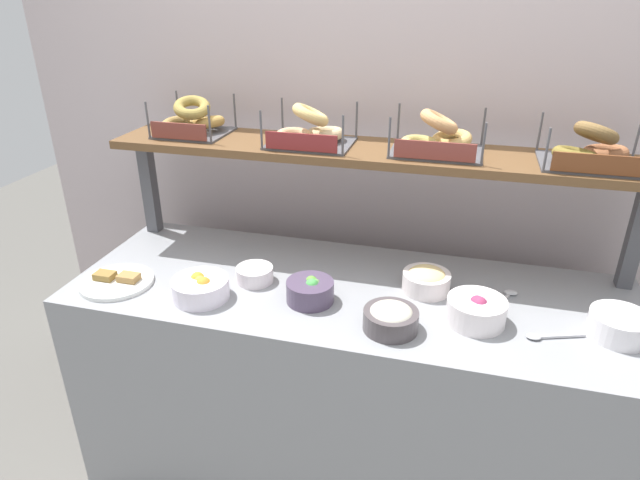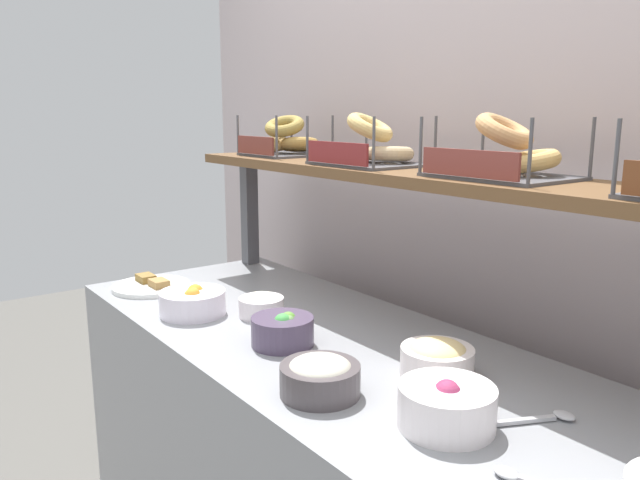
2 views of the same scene
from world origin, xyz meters
name	(u,v)px [view 2 (image 2 of 2)]	position (x,y,z in m)	size (l,w,h in m)	color
back_wall	(493,193)	(0.00, 0.55, 1.20)	(3.16, 0.06, 2.40)	#BFAEB0
shelf_riser_left	(249,213)	(-0.92, 0.27, 1.05)	(0.05, 0.05, 0.40)	#4C4C51
upper_shelf	(426,176)	(0.00, 0.27, 1.26)	(1.92, 0.32, 0.03)	brown
bowl_egg_salad	(437,358)	(0.25, 0.06, 0.89)	(0.16, 0.16, 0.09)	white
bowl_cream_cheese	(261,305)	(-0.34, -0.04, 0.88)	(0.13, 0.13, 0.07)	white
bowl_beet_salad	(447,405)	(0.42, -0.10, 0.89)	(0.18, 0.18, 0.09)	white
bowl_fruit_salad	(193,302)	(-0.48, -0.19, 0.89)	(0.19, 0.19, 0.08)	white
bowl_veggie_mix	(283,330)	(-0.11, -0.11, 0.89)	(0.16, 0.16, 0.09)	#4E4059
bowl_tuna_salad	(320,376)	(0.17, -0.21, 0.89)	(0.17, 0.17, 0.08)	#4C4547
serving_plate_white	(151,286)	(-0.81, -0.18, 0.86)	(0.25, 0.25, 0.04)	white
serving_spoon_by_edge	(545,418)	(0.52, 0.07, 0.86)	(0.10, 0.16, 0.01)	#B7B7BC
bagel_basket_everything	(284,141)	(-0.70, 0.29, 1.33)	(0.27, 0.26, 0.15)	#4C4C51
bagel_basket_plain	(368,149)	(-0.22, 0.26, 1.33)	(0.30, 0.27, 0.16)	#4C4C51
bagel_basket_sesame	(501,157)	(0.23, 0.27, 1.33)	(0.31, 0.26, 0.16)	#4C4C51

